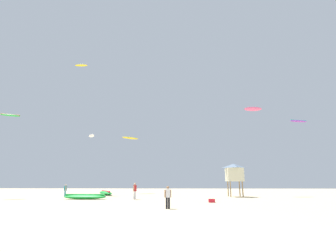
% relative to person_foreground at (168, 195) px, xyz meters
% --- Properties ---
extents(ground_plane, '(120.00, 120.00, 0.00)m').
position_rel_person_foreground_xyz_m(ground_plane, '(-0.60, -4.74, -0.90)').
color(ground_plane, '#C6B28C').
extents(person_foreground, '(0.48, 0.35, 1.54)m').
position_rel_person_foreground_xyz_m(person_foreground, '(0.00, 0.00, 0.00)').
color(person_foreground, black).
rests_on(person_foreground, ground).
extents(person_midground, '(0.39, 0.54, 1.72)m').
position_rel_person_foreground_xyz_m(person_midground, '(-3.93, 9.23, 0.11)').
color(person_midground, silver).
rests_on(person_midground, ground).
extents(person_left, '(0.35, 0.44, 1.54)m').
position_rel_person_foreground_xyz_m(person_left, '(-13.25, 12.97, 0.00)').
color(person_left, teal).
rests_on(person_left, ground).
extents(kite_grounded_near, '(4.77, 1.53, 0.60)m').
position_rel_person_foreground_xyz_m(kite_grounded_near, '(-9.36, 9.34, -0.63)').
color(kite_grounded_near, green).
rests_on(kite_grounded_near, ground).
extents(kite_grounded_mid, '(3.68, 5.11, 0.64)m').
position_rel_person_foreground_xyz_m(kite_grounded_mid, '(-9.72, 18.32, -0.61)').
color(kite_grounded_mid, green).
rests_on(kite_grounded_mid, ground).
extents(lifeguard_tower, '(2.30, 2.30, 4.15)m').
position_rel_person_foreground_xyz_m(lifeguard_tower, '(8.02, 14.57, 2.16)').
color(lifeguard_tower, '#8C704C').
rests_on(lifeguard_tower, ground).
extents(cooler_box, '(0.56, 0.36, 0.32)m').
position_rel_person_foreground_xyz_m(cooler_box, '(3.78, 5.51, -0.74)').
color(cooler_box, red).
rests_on(cooler_box, ground).
extents(kite_aloft_0, '(2.64, 3.28, 0.64)m').
position_rel_person_foreground_xyz_m(kite_aloft_0, '(-17.94, 33.56, 10.73)').
color(kite_aloft_0, white).
extents(kite_aloft_1, '(3.10, 2.70, 0.39)m').
position_rel_person_foreground_xyz_m(kite_aloft_1, '(-7.68, 24.82, 8.59)').
color(kite_aloft_1, yellow).
extents(kite_aloft_2, '(2.48, 1.21, 0.32)m').
position_rel_person_foreground_xyz_m(kite_aloft_2, '(16.18, 13.00, 8.50)').
color(kite_aloft_2, purple).
extents(kite_aloft_3, '(2.64, 0.85, 0.66)m').
position_rel_person_foreground_xyz_m(kite_aloft_3, '(11.92, 17.16, 11.45)').
color(kite_aloft_3, '#E5598C').
extents(kite_aloft_4, '(2.30, 1.52, 0.29)m').
position_rel_person_foreground_xyz_m(kite_aloft_4, '(-20.28, 11.00, 9.10)').
color(kite_aloft_4, green).
extents(kite_aloft_5, '(2.17, 0.66, 0.28)m').
position_rel_person_foreground_xyz_m(kite_aloft_5, '(-15.72, 20.09, 20.52)').
color(kite_aloft_5, yellow).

